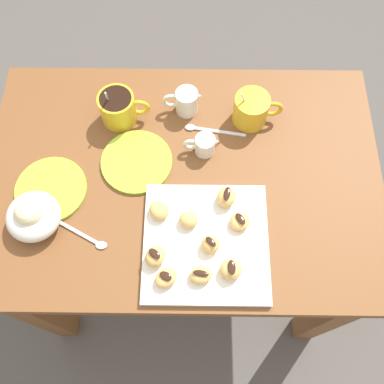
% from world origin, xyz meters
% --- Properties ---
extents(ground_plane, '(8.00, 8.00, 0.00)m').
position_xyz_m(ground_plane, '(0.00, 0.00, 0.00)').
color(ground_plane, '#514C47').
extents(dining_table, '(1.01, 0.68, 0.75)m').
position_xyz_m(dining_table, '(0.00, 0.00, 0.60)').
color(dining_table, brown).
rests_on(dining_table, ground_plane).
extents(pastry_plate_square, '(0.29, 0.29, 0.02)m').
position_xyz_m(pastry_plate_square, '(0.06, -0.18, 0.76)').
color(pastry_plate_square, silver).
rests_on(pastry_plate_square, dining_table).
extents(coffee_mug_mustard_left, '(0.13, 0.10, 0.13)m').
position_xyz_m(coffee_mug_mustard_left, '(-0.17, 0.17, 0.80)').
color(coffee_mug_mustard_left, gold).
rests_on(coffee_mug_mustard_left, dining_table).
extents(coffee_mug_mustard_right, '(0.13, 0.09, 0.13)m').
position_xyz_m(coffee_mug_mustard_right, '(0.18, 0.17, 0.80)').
color(coffee_mug_mustard_right, gold).
rests_on(coffee_mug_mustard_right, dining_table).
extents(cream_pitcher_white, '(0.10, 0.06, 0.07)m').
position_xyz_m(cream_pitcher_white, '(0.00, 0.20, 0.79)').
color(cream_pitcher_white, silver).
rests_on(cream_pitcher_white, dining_table).
extents(ice_cream_bowl, '(0.13, 0.13, 0.10)m').
position_xyz_m(ice_cream_bowl, '(-0.35, -0.13, 0.80)').
color(ice_cream_bowl, silver).
rests_on(ice_cream_bowl, dining_table).
extents(chocolate_sauce_pitcher, '(0.09, 0.05, 0.06)m').
position_xyz_m(chocolate_sauce_pitcher, '(0.05, 0.07, 0.78)').
color(chocolate_sauce_pitcher, silver).
rests_on(chocolate_sauce_pitcher, dining_table).
extents(saucer_lime_left, '(0.18, 0.18, 0.01)m').
position_xyz_m(saucer_lime_left, '(-0.33, -0.04, 0.76)').
color(saucer_lime_left, '#9EC633').
rests_on(saucer_lime_left, dining_table).
extents(saucer_lime_right, '(0.18, 0.18, 0.01)m').
position_xyz_m(saucer_lime_right, '(-0.12, 0.04, 0.76)').
color(saucer_lime_right, '#9EC633').
rests_on(saucer_lime_right, dining_table).
extents(loose_spoon_near_saucer, '(0.16, 0.04, 0.01)m').
position_xyz_m(loose_spoon_near_saucer, '(0.06, 0.14, 0.76)').
color(loose_spoon_near_saucer, silver).
rests_on(loose_spoon_near_saucer, dining_table).
extents(loose_spoon_by_plate, '(0.15, 0.08, 0.01)m').
position_xyz_m(loose_spoon_by_plate, '(-0.23, -0.16, 0.76)').
color(loose_spoon_by_plate, silver).
rests_on(loose_spoon_by_plate, dining_table).
extents(beignet_0, '(0.06, 0.07, 0.04)m').
position_xyz_m(beignet_0, '(-0.06, -0.22, 0.79)').
color(beignet_0, '#E5B260').
rests_on(beignet_0, pastry_plate_square).
extents(chocolate_drizzle_0, '(0.03, 0.03, 0.00)m').
position_xyz_m(chocolate_drizzle_0, '(-0.06, -0.22, 0.81)').
color(chocolate_drizzle_0, black).
rests_on(chocolate_drizzle_0, beignet_0).
extents(beignet_1, '(0.06, 0.07, 0.03)m').
position_xyz_m(beignet_1, '(-0.06, -0.11, 0.79)').
color(beignet_1, '#E5B260').
rests_on(beignet_1, pastry_plate_square).
extents(beignet_2, '(0.06, 0.06, 0.04)m').
position_xyz_m(beignet_2, '(0.11, -0.07, 0.79)').
color(beignet_2, '#E5B260').
rests_on(beignet_2, pastry_plate_square).
extents(chocolate_drizzle_2, '(0.02, 0.04, 0.00)m').
position_xyz_m(chocolate_drizzle_2, '(0.11, -0.07, 0.81)').
color(chocolate_drizzle_2, black).
rests_on(chocolate_drizzle_2, beignet_2).
extents(beignet_3, '(0.05, 0.05, 0.03)m').
position_xyz_m(beignet_3, '(0.02, -0.13, 0.79)').
color(beignet_3, '#E5B260').
rests_on(beignet_3, pastry_plate_square).
extents(beignet_4, '(0.06, 0.06, 0.04)m').
position_xyz_m(beignet_4, '(0.07, -0.19, 0.79)').
color(beignet_4, '#E5B260').
rests_on(beignet_4, pastry_plate_square).
extents(chocolate_drizzle_4, '(0.03, 0.03, 0.00)m').
position_xyz_m(chocolate_drizzle_4, '(0.07, -0.19, 0.81)').
color(chocolate_drizzle_4, black).
rests_on(chocolate_drizzle_4, beignet_4).
extents(beignet_5, '(0.06, 0.05, 0.03)m').
position_xyz_m(beignet_5, '(0.04, -0.26, 0.78)').
color(beignet_5, '#E5B260').
rests_on(beignet_5, pastry_plate_square).
extents(chocolate_drizzle_5, '(0.04, 0.02, 0.00)m').
position_xyz_m(chocolate_drizzle_5, '(0.04, -0.26, 0.80)').
color(chocolate_drizzle_5, black).
rests_on(chocolate_drizzle_5, beignet_5).
extents(beignet_6, '(0.07, 0.06, 0.04)m').
position_xyz_m(beignet_6, '(0.11, -0.25, 0.79)').
color(beignet_6, '#E5B260').
rests_on(beignet_6, pastry_plate_square).
extents(chocolate_drizzle_6, '(0.02, 0.03, 0.00)m').
position_xyz_m(chocolate_drizzle_6, '(0.11, -0.25, 0.81)').
color(chocolate_drizzle_6, black).
rests_on(chocolate_drizzle_6, beignet_6).
extents(beignet_7, '(0.07, 0.07, 0.03)m').
position_xyz_m(beignet_7, '(0.14, -0.13, 0.78)').
color(beignet_7, '#E5B260').
rests_on(beignet_7, pastry_plate_square).
extents(chocolate_drizzle_7, '(0.03, 0.04, 0.00)m').
position_xyz_m(chocolate_drizzle_7, '(0.14, -0.13, 0.80)').
color(chocolate_drizzle_7, black).
rests_on(chocolate_drizzle_7, beignet_7).
extents(beignet_8, '(0.07, 0.07, 0.03)m').
position_xyz_m(beignet_8, '(-0.03, -0.27, 0.79)').
color(beignet_8, '#E5B260').
rests_on(beignet_8, pastry_plate_square).
extents(chocolate_drizzle_8, '(0.03, 0.03, 0.00)m').
position_xyz_m(chocolate_drizzle_8, '(-0.03, -0.27, 0.80)').
color(chocolate_drizzle_8, black).
rests_on(chocolate_drizzle_8, beignet_8).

